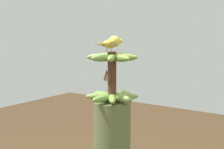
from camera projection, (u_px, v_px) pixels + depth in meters
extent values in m
cylinder|color=#4C2D1E|center=(112.00, 77.00, 1.84)|extent=(0.05, 0.05, 0.28)
ellipsoid|color=olive|center=(120.00, 95.00, 1.90)|extent=(0.16, 0.06, 0.04)
ellipsoid|color=olive|center=(112.00, 94.00, 1.92)|extent=(0.15, 0.13, 0.04)
ellipsoid|color=olive|center=(103.00, 95.00, 1.90)|extent=(0.06, 0.16, 0.04)
ellipsoid|color=olive|center=(100.00, 97.00, 1.85)|extent=(0.13, 0.15, 0.04)
ellipsoid|color=#6F9B47|center=(103.00, 98.00, 1.81)|extent=(0.16, 0.06, 0.04)
ellipsoid|color=#7EA13E|center=(112.00, 99.00, 1.79)|extent=(0.15, 0.13, 0.04)
ellipsoid|color=#7C954C|center=(121.00, 98.00, 1.81)|extent=(0.06, 0.16, 0.04)
ellipsoid|color=#779B44|center=(124.00, 96.00, 1.86)|extent=(0.13, 0.15, 0.04)
ellipsoid|color=#7B9F47|center=(111.00, 58.00, 1.76)|extent=(0.16, 0.11, 0.04)
ellipsoid|color=olive|center=(119.00, 58.00, 1.78)|extent=(0.08, 0.16, 0.04)
ellipsoid|color=olive|center=(123.00, 57.00, 1.82)|extent=(0.11, 0.16, 0.04)
ellipsoid|color=#6F9646|center=(121.00, 57.00, 1.87)|extent=(0.16, 0.08, 0.04)
ellipsoid|color=#6E9148|center=(113.00, 56.00, 1.89)|extent=(0.16, 0.11, 0.04)
ellipsoid|color=olive|center=(105.00, 57.00, 1.87)|extent=(0.08, 0.16, 0.04)
ellipsoid|color=olive|center=(101.00, 57.00, 1.83)|extent=(0.11, 0.16, 0.04)
ellipsoid|color=#729747|center=(103.00, 58.00, 1.79)|extent=(0.16, 0.08, 0.04)
cone|color=brown|center=(108.00, 75.00, 1.81)|extent=(0.04, 0.04, 0.06)
cone|color=brown|center=(107.00, 75.00, 1.86)|extent=(0.04, 0.04, 0.06)
cylinder|color=#C68933|center=(111.00, 50.00, 1.80)|extent=(0.00, 0.01, 0.02)
cylinder|color=#C68933|center=(107.00, 50.00, 1.81)|extent=(0.00, 0.00, 0.02)
ellipsoid|color=gold|center=(109.00, 44.00, 1.80)|extent=(0.10, 0.05, 0.05)
ellipsoid|color=olive|center=(112.00, 44.00, 1.78)|extent=(0.08, 0.01, 0.03)
ellipsoid|color=olive|center=(105.00, 44.00, 1.81)|extent=(0.08, 0.01, 0.03)
cube|color=olive|center=(100.00, 44.00, 1.74)|extent=(0.06, 0.03, 0.01)
sphere|color=gold|center=(114.00, 41.00, 1.83)|extent=(0.06, 0.06, 0.06)
sphere|color=black|center=(111.00, 40.00, 1.85)|extent=(0.01, 0.01, 0.01)
cone|color=orange|center=(118.00, 41.00, 1.87)|extent=(0.04, 0.02, 0.02)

